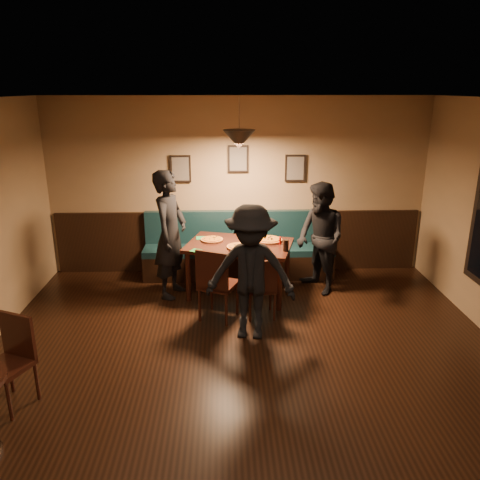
{
  "coord_description": "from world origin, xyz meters",
  "views": [
    {
      "loc": [
        -0.23,
        -3.98,
        2.91
      ],
      "look_at": [
        -0.02,
        2.13,
        0.95
      ],
      "focal_mm": 35.7,
      "sensor_mm": 36.0,
      "label": 1
    }
  ],
  "objects_px": {
    "chair_near_right": "(261,286)",
    "cafe_chair_far": "(6,365)",
    "diner_right": "(320,239)",
    "soda_glass": "(286,245)",
    "tabasco_bottle": "(280,240)",
    "dining_table": "(239,269)",
    "booth_bench": "(239,246)",
    "chair_near_left": "(218,283)",
    "diner_left": "(170,234)",
    "diner_front": "(251,273)"
  },
  "relations": [
    {
      "from": "booth_bench",
      "to": "diner_right",
      "type": "relative_size",
      "value": 1.83
    },
    {
      "from": "booth_bench",
      "to": "dining_table",
      "type": "distance_m",
      "value": 0.73
    },
    {
      "from": "chair_near_left",
      "to": "chair_near_right",
      "type": "xyz_separation_m",
      "value": [
        0.56,
        0.04,
        -0.07
      ]
    },
    {
      "from": "dining_table",
      "to": "tabasco_bottle",
      "type": "xyz_separation_m",
      "value": [
        0.58,
        -0.05,
        0.45
      ]
    },
    {
      "from": "chair_near_left",
      "to": "diner_left",
      "type": "bearing_deg",
      "value": 154.86
    },
    {
      "from": "booth_bench",
      "to": "cafe_chair_far",
      "type": "height_order",
      "value": "booth_bench"
    },
    {
      "from": "chair_near_left",
      "to": "diner_front",
      "type": "relative_size",
      "value": 0.6
    },
    {
      "from": "chair_near_right",
      "to": "tabasco_bottle",
      "type": "distance_m",
      "value": 0.84
    },
    {
      "from": "booth_bench",
      "to": "chair_near_right",
      "type": "distance_m",
      "value": 1.44
    },
    {
      "from": "booth_bench",
      "to": "diner_front",
      "type": "xyz_separation_m",
      "value": [
        0.08,
        -1.95,
        0.33
      ]
    },
    {
      "from": "soda_glass",
      "to": "cafe_chair_far",
      "type": "distance_m",
      "value": 3.64
    },
    {
      "from": "diner_right",
      "to": "dining_table",
      "type": "bearing_deg",
      "value": -110.38
    },
    {
      "from": "chair_near_right",
      "to": "cafe_chair_far",
      "type": "height_order",
      "value": "cafe_chair_far"
    },
    {
      "from": "soda_glass",
      "to": "tabasco_bottle",
      "type": "height_order",
      "value": "soda_glass"
    },
    {
      "from": "soda_glass",
      "to": "tabasco_bottle",
      "type": "distance_m",
      "value": 0.29
    },
    {
      "from": "diner_front",
      "to": "booth_bench",
      "type": "bearing_deg",
      "value": 101.76
    },
    {
      "from": "dining_table",
      "to": "chair_near_right",
      "type": "bearing_deg",
      "value": -54.5
    },
    {
      "from": "dining_table",
      "to": "tabasco_bottle",
      "type": "bearing_deg",
      "value": 10.28
    },
    {
      "from": "chair_near_left",
      "to": "tabasco_bottle",
      "type": "xyz_separation_m",
      "value": [
        0.87,
        0.69,
        0.35
      ]
    },
    {
      "from": "chair_near_left",
      "to": "soda_glass",
      "type": "height_order",
      "value": "chair_near_left"
    },
    {
      "from": "diner_front",
      "to": "soda_glass",
      "type": "bearing_deg",
      "value": 68.82
    },
    {
      "from": "chair_near_right",
      "to": "cafe_chair_far",
      "type": "bearing_deg",
      "value": -148.38
    },
    {
      "from": "diner_left",
      "to": "cafe_chair_far",
      "type": "distance_m",
      "value": 2.89
    },
    {
      "from": "booth_bench",
      "to": "cafe_chair_far",
      "type": "relative_size",
      "value": 3.38
    },
    {
      "from": "booth_bench",
      "to": "diner_right",
      "type": "distance_m",
      "value": 1.36
    },
    {
      "from": "booth_bench",
      "to": "diner_right",
      "type": "height_order",
      "value": "diner_right"
    },
    {
      "from": "booth_bench",
      "to": "diner_left",
      "type": "bearing_deg",
      "value": -145.4
    },
    {
      "from": "tabasco_bottle",
      "to": "cafe_chair_far",
      "type": "xyz_separation_m",
      "value": [
        -2.84,
        -2.46,
        -0.4
      ]
    },
    {
      "from": "diner_left",
      "to": "booth_bench",
      "type": "bearing_deg",
      "value": -38.17
    },
    {
      "from": "chair_near_left",
      "to": "tabasco_bottle",
      "type": "height_order",
      "value": "chair_near_left"
    },
    {
      "from": "tabasco_bottle",
      "to": "cafe_chair_far",
      "type": "distance_m",
      "value": 3.78
    },
    {
      "from": "diner_left",
      "to": "diner_right",
      "type": "xyz_separation_m",
      "value": [
        2.16,
        0.05,
        -0.1
      ]
    },
    {
      "from": "cafe_chair_far",
      "to": "soda_glass",
      "type": "bearing_deg",
      "value": -119.21
    },
    {
      "from": "diner_left",
      "to": "cafe_chair_far",
      "type": "bearing_deg",
      "value": 170.42
    },
    {
      "from": "soda_glass",
      "to": "diner_right",
      "type": "bearing_deg",
      "value": 37.28
    },
    {
      "from": "chair_near_left",
      "to": "cafe_chair_far",
      "type": "distance_m",
      "value": 2.65
    },
    {
      "from": "soda_glass",
      "to": "tabasco_bottle",
      "type": "relative_size",
      "value": 1.25
    },
    {
      "from": "chair_near_right",
      "to": "chair_near_left",
      "type": "bearing_deg",
      "value": -179.94
    },
    {
      "from": "chair_near_right",
      "to": "diner_front",
      "type": "height_order",
      "value": "diner_front"
    },
    {
      "from": "diner_right",
      "to": "cafe_chair_far",
      "type": "relative_size",
      "value": 1.85
    },
    {
      "from": "diner_right",
      "to": "tabasco_bottle",
      "type": "relative_size",
      "value": 12.83
    },
    {
      "from": "chair_near_right",
      "to": "tabasco_bottle",
      "type": "xyz_separation_m",
      "value": [
        0.32,
        0.65,
        0.43
      ]
    },
    {
      "from": "booth_bench",
      "to": "chair_near_left",
      "type": "relative_size",
      "value": 3.04
    },
    {
      "from": "dining_table",
      "to": "soda_glass",
      "type": "distance_m",
      "value": 0.85
    },
    {
      "from": "cafe_chair_far",
      "to": "diner_right",
      "type": "bearing_deg",
      "value": -119.16
    },
    {
      "from": "booth_bench",
      "to": "diner_left",
      "type": "xyz_separation_m",
      "value": [
        -0.99,
        -0.69,
        0.42
      ]
    },
    {
      "from": "cafe_chair_far",
      "to": "chair_near_right",
      "type": "bearing_deg",
      "value": -120.56
    },
    {
      "from": "soda_glass",
      "to": "cafe_chair_far",
      "type": "bearing_deg",
      "value": -143.06
    },
    {
      "from": "booth_bench",
      "to": "tabasco_bottle",
      "type": "height_order",
      "value": "booth_bench"
    },
    {
      "from": "soda_glass",
      "to": "tabasco_bottle",
      "type": "xyz_separation_m",
      "value": [
        -0.05,
        0.29,
        -0.02
      ]
    }
  ]
}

